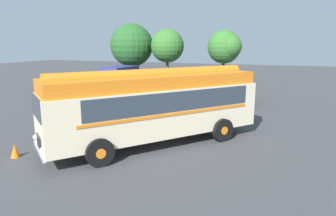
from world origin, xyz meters
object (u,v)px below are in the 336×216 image
Objects in this scene: car_mid_left at (173,89)px; traffic_cone at (15,151)px; vintage_bus at (155,104)px; car_far_right at (240,92)px; car_mid_right at (204,92)px; car_near_left at (142,88)px; box_van at (116,79)px.

traffic_cone is at bearing -94.23° from car_mid_left.
vintage_bus is 17.25× the size of traffic_cone.
vintage_bus is 11.85m from car_far_right.
car_mid_left reaches higher than traffic_cone.
car_mid_right is 15.05m from traffic_cone.
car_near_left is 1.00× the size of car_far_right.
vintage_bus is 10.82m from car_mid_right.
car_mid_left is 5.57m from car_far_right.
car_mid_left is at bearing 7.01° from car_near_left.
car_far_right is 0.75× the size of box_van.
car_far_right is 16.76m from traffic_cone.
car_far_right is at bearing 80.04° from vintage_bus.
car_near_left and car_far_right have the same top height.
box_van is at bearing 174.84° from car_mid_left.
car_near_left is 14.87m from traffic_cone.
box_van reaches higher than car_mid_left.
traffic_cone is (-3.98, -14.50, -0.57)m from car_mid_right.
car_near_left is at bearing -172.99° from car_mid_left.
car_mid_right is at bearing 74.64° from traffic_cone.
vintage_bus reaches higher than car_far_right.
vintage_bus is 11.94m from car_mid_left.
car_far_right is at bearing 2.70° from car_mid_left.
car_mid_right is 0.97× the size of car_far_right.
vintage_bus is 2.24× the size of car_mid_right.
car_mid_right is 8.87m from box_van.
box_van is (-9.44, 11.89, -0.53)m from vintage_bus.
vintage_bus is at bearing 38.92° from traffic_cone.
car_near_left is 7.98× the size of traffic_cone.
car_mid_right is at bearing -7.39° from box_van.
traffic_cone is (-6.68, -15.37, -0.57)m from car_far_right.
vintage_bus is 2.25× the size of car_mid_left.
traffic_cone is at bearing -105.36° from car_mid_right.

